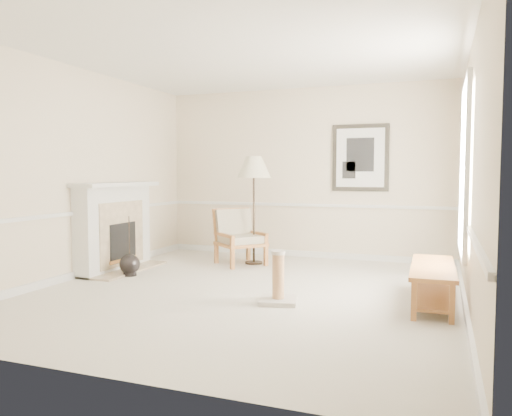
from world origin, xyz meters
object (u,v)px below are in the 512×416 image
at_px(armchair, 238,234).
at_px(scratching_post, 278,286).
at_px(floor_vase, 130,265).
at_px(bench, 433,279).
at_px(floor_lamp, 254,170).

relative_size(armchair, scratching_post, 1.64).
xyz_separation_m(armchair, scratching_post, (1.35, -2.08, -0.29)).
distance_m(floor_vase, armchair, 1.80).
bearing_deg(bench, floor_lamp, 148.85).
xyz_separation_m(bench, scratching_post, (-1.62, -0.52, -0.11)).
xyz_separation_m(floor_vase, floor_lamp, (1.30, 1.51, 1.34)).
bearing_deg(floor_vase, armchair, 53.15).
bearing_deg(floor_vase, floor_lamp, 49.10).
bearing_deg(bench, scratching_post, -162.13).
bearing_deg(scratching_post, floor_lamp, 117.13).
relative_size(floor_lamp, bench, 1.12).
distance_m(armchair, scratching_post, 2.50).
distance_m(armchair, floor_lamp, 1.05).
bearing_deg(armchair, floor_vase, -176.12).
height_order(floor_vase, scratching_post, floor_vase).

